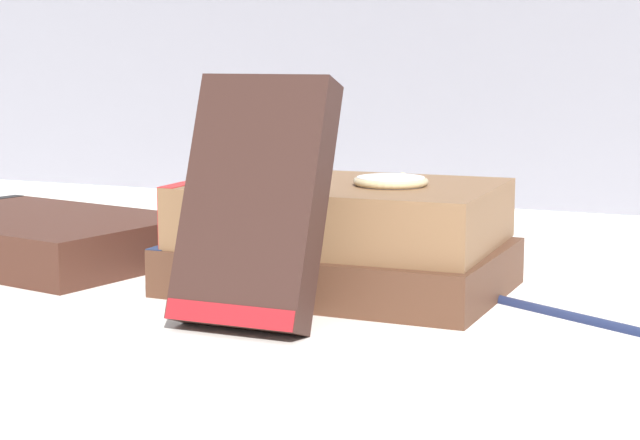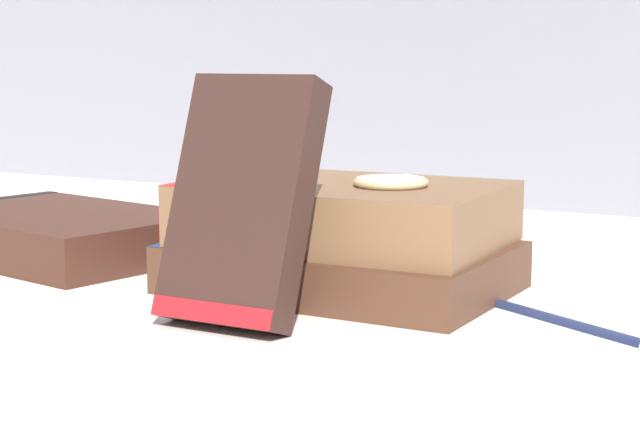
{
  "view_description": "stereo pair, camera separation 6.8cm",
  "coord_description": "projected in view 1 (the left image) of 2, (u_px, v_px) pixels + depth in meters",
  "views": [
    {
      "loc": [
        0.27,
        -0.64,
        0.16
      ],
      "look_at": [
        -0.01,
        0.01,
        0.05
      ],
      "focal_mm": 60.0,
      "sensor_mm": 36.0,
      "label": 1
    },
    {
      "loc": [
        0.33,
        -0.61,
        0.16
      ],
      "look_at": [
        -0.01,
        0.01,
        0.05
      ],
      "focal_mm": 60.0,
      "sensor_mm": 36.0,
      "label": 2
    }
  ],
  "objects": [
    {
      "name": "book_flat_bottom",
      "position": [
        333.0,
        266.0,
        0.74
      ],
      "size": [
        0.22,
        0.15,
        0.03
      ],
      "rotation": [
        0.0,
        0.0,
        -0.01
      ],
      "color": "#4C2D1E",
      "rests_on": "ground_plane"
    },
    {
      "name": "reading_glasses",
      "position": [
        302.0,
        244.0,
        0.91
      ],
      "size": [
        0.1,
        0.05,
        0.0
      ],
      "rotation": [
        0.0,
        0.0,
        0.09
      ],
      "color": "#4C3828",
      "rests_on": "ground_plane"
    },
    {
      "name": "ground_plane",
      "position": [
        324.0,
        299.0,
        0.71
      ],
      "size": [
        3.0,
        3.0,
        0.0
      ],
      "primitive_type": "plane",
      "color": "white"
    },
    {
      "name": "book_leaning_front",
      "position": [
        253.0,
        210.0,
        0.63
      ],
      "size": [
        0.08,
        0.07,
        0.15
      ],
      "rotation": [
        -0.34,
        0.0,
        0.0
      ],
      "color": "#331E19",
      "rests_on": "ground_plane"
    },
    {
      "name": "book_side_left",
      "position": [
        30.0,
        237.0,
        0.84
      ],
      "size": [
        0.25,
        0.19,
        0.04
      ],
      "rotation": [
        0.0,
        0.0,
        -0.19
      ],
      "color": "#422319",
      "rests_on": "ground_plane"
    },
    {
      "name": "book_flat_top",
      "position": [
        334.0,
        212.0,
        0.73
      ],
      "size": [
        0.21,
        0.15,
        0.04
      ],
      "rotation": [
        0.0,
        0.0,
        0.03
      ],
      "color": "brown",
      "rests_on": "book_flat_bottom"
    },
    {
      "name": "pocket_watch",
      "position": [
        391.0,
        181.0,
        0.71
      ],
      "size": [
        0.05,
        0.05,
        0.01
      ],
      "color": "silver",
      "rests_on": "book_flat_top"
    },
    {
      "name": "fountain_pen",
      "position": [
        579.0,
        313.0,
        0.65
      ],
      "size": [
        0.13,
        0.07,
        0.01
      ],
      "rotation": [
        0.0,
        0.0,
        -0.49
      ],
      "color": "#1E284C",
      "rests_on": "ground_plane"
    }
  ]
}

